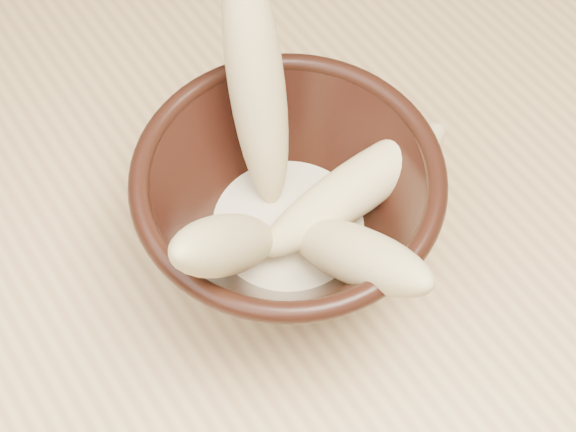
% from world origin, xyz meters
% --- Properties ---
extents(table, '(1.20, 0.80, 0.75)m').
position_xyz_m(table, '(0.00, 0.00, 0.67)').
color(table, tan).
rests_on(table, ground).
extents(bowl, '(0.19, 0.19, 0.11)m').
position_xyz_m(bowl, '(0.14, -0.15, 0.81)').
color(bowl, black).
rests_on(bowl, table).
extents(milk_puddle, '(0.11, 0.11, 0.02)m').
position_xyz_m(milk_puddle, '(0.14, -0.15, 0.78)').
color(milk_puddle, beige).
rests_on(milk_puddle, bowl).
extents(banana_upright, '(0.07, 0.11, 0.17)m').
position_xyz_m(banana_upright, '(0.15, -0.09, 0.87)').
color(banana_upright, '#E1C785').
rests_on(banana_upright, bowl).
extents(banana_left, '(0.12, 0.09, 0.15)m').
position_xyz_m(banana_left, '(0.08, -0.17, 0.85)').
color(banana_left, '#E1C785').
rests_on(banana_left, bowl).
extents(banana_across, '(0.15, 0.04, 0.05)m').
position_xyz_m(banana_across, '(0.18, -0.16, 0.82)').
color(banana_across, '#E1C785').
rests_on(banana_across, bowl).
extents(banana_front, '(0.05, 0.13, 0.11)m').
position_xyz_m(banana_front, '(0.14, -0.21, 0.83)').
color(banana_front, '#E1C785').
rests_on(banana_front, bowl).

